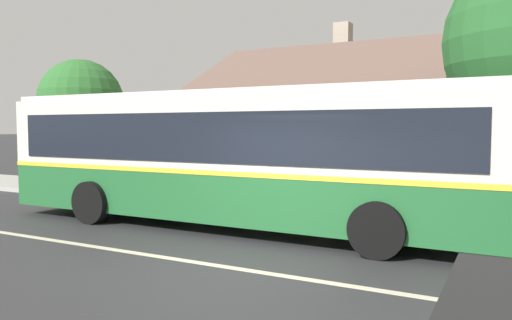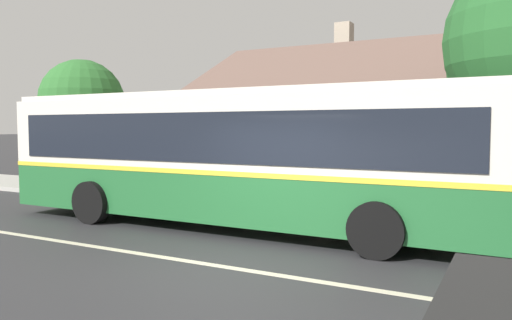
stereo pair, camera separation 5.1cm
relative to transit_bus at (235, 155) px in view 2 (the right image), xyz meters
name	(u,v)px [view 2 (the right image)]	position (x,y,z in m)	size (l,w,h in m)	color
ground_plane	(230,268)	(1.64, -2.90, -1.64)	(300.00, 300.00, 0.00)	#2D2D30
sidewalk_far	(347,209)	(1.64, 3.10, -1.56)	(60.00, 3.00, 0.15)	#ADAAA3
lane_divider_stripe	(230,268)	(1.64, -2.90, -1.63)	(60.00, 0.16, 0.01)	beige
community_building	(476,140)	(4.10, 11.08, 0.14)	(21.10, 10.96, 6.92)	tan
transit_bus	(235,155)	(0.00, 0.00, 0.00)	(11.60, 2.81, 3.04)	#236633
bench_by_building	(99,176)	(-7.36, 3.05, -1.07)	(1.75, 0.51, 0.94)	#4C4C4C
bench_down_street	(203,184)	(-2.72, 2.66, -1.06)	(1.83, 0.51, 0.94)	#4C4C4C
street_tree_secondary	(83,106)	(-9.60, 4.43, 1.48)	(3.25, 3.29, 4.89)	#4C3828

